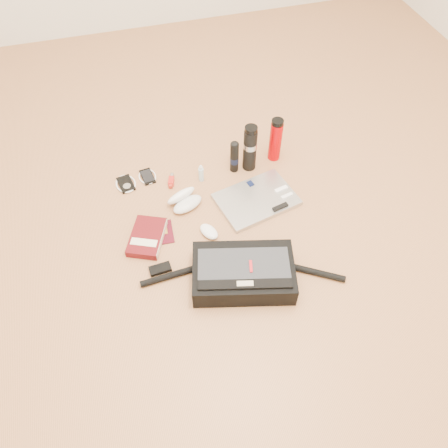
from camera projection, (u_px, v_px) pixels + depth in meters
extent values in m
plane|color=#AD7448|center=(223.00, 238.00, 2.01)|extent=(4.00, 4.00, 0.00)
cube|color=black|center=(243.00, 273.00, 1.84)|extent=(0.48, 0.36, 0.10)
cube|color=#292B30|center=(244.00, 268.00, 1.79)|extent=(0.41, 0.28, 0.01)
cube|color=black|center=(245.00, 284.00, 1.74)|extent=(0.38, 0.13, 0.01)
cube|color=beige|center=(245.00, 284.00, 1.73)|extent=(0.07, 0.04, 0.02)
cube|color=red|center=(251.00, 267.00, 1.78)|extent=(0.02, 0.06, 0.02)
cylinder|color=black|center=(170.00, 276.00, 1.87)|extent=(0.26, 0.05, 0.03)
cylinder|color=black|center=(315.00, 272.00, 1.88)|extent=(0.24, 0.16, 0.03)
cube|color=black|center=(160.00, 269.00, 1.90)|extent=(0.10, 0.05, 0.02)
cube|color=#B1B1B3|center=(256.00, 200.00, 2.14)|extent=(0.42, 0.34, 0.02)
cube|color=black|center=(250.00, 184.00, 2.19)|extent=(0.03, 0.04, 0.00)
cube|color=white|center=(281.00, 189.00, 2.16)|extent=(0.07, 0.03, 0.01)
cube|color=white|center=(287.00, 196.00, 2.13)|extent=(0.06, 0.03, 0.01)
cube|color=black|center=(280.00, 207.00, 2.09)|extent=(0.08, 0.04, 0.01)
cube|color=#4E0B0F|center=(147.00, 237.00, 1.99)|extent=(0.22, 0.26, 0.04)
cube|color=beige|center=(162.00, 239.00, 1.99)|extent=(0.09, 0.19, 0.03)
cube|color=beige|center=(144.00, 242.00, 1.95)|extent=(0.12, 0.08, 0.00)
cube|color=#470915|center=(162.00, 233.00, 2.03)|extent=(0.11, 0.14, 0.01)
cube|color=gold|center=(162.00, 230.00, 2.03)|extent=(0.05, 0.05, 0.00)
ellipsoid|color=white|center=(209.00, 232.00, 2.01)|extent=(0.10, 0.12, 0.03)
ellipsoid|color=silver|center=(188.00, 204.00, 2.11)|extent=(0.18, 0.14, 0.05)
ellipsoid|color=white|center=(181.00, 196.00, 2.12)|extent=(0.18, 0.14, 0.09)
ellipsoid|color=black|center=(182.00, 207.00, 2.09)|extent=(0.05, 0.04, 0.01)
ellipsoid|color=black|center=(193.00, 200.00, 2.12)|extent=(0.05, 0.04, 0.01)
cylinder|color=black|center=(187.00, 203.00, 2.10)|extent=(0.02, 0.01, 0.00)
cube|color=black|center=(126.00, 184.00, 2.21)|extent=(0.09, 0.12, 0.01)
cylinder|color=#9A9A9C|center=(127.00, 186.00, 2.20)|extent=(0.05, 0.05, 0.00)
torus|color=white|center=(126.00, 184.00, 2.21)|extent=(0.12, 0.12, 0.01)
cube|color=black|center=(147.00, 177.00, 2.25)|extent=(0.07, 0.12, 0.01)
cube|color=black|center=(147.00, 176.00, 2.24)|extent=(0.06, 0.09, 0.00)
torus|color=white|center=(147.00, 176.00, 2.25)|extent=(0.10, 0.10, 0.01)
cube|color=red|center=(171.00, 181.00, 2.22)|extent=(0.04, 0.06, 0.02)
cube|color=#A92719|center=(171.00, 186.00, 2.20)|extent=(0.02, 0.02, 0.02)
cylinder|color=#A4A4A7|center=(172.00, 176.00, 2.24)|extent=(0.03, 0.04, 0.02)
cylinder|color=#B6DCEE|center=(201.00, 174.00, 2.21)|extent=(0.03, 0.03, 0.08)
cylinder|color=silver|center=(201.00, 168.00, 2.17)|extent=(0.02, 0.02, 0.02)
cylinder|color=silver|center=(201.00, 166.00, 2.16)|extent=(0.01, 0.01, 0.01)
cylinder|color=black|center=(234.00, 157.00, 2.22)|extent=(0.06, 0.06, 0.18)
cylinder|color=black|center=(234.00, 160.00, 2.23)|extent=(0.06, 0.06, 0.03)
ellipsoid|color=black|center=(235.00, 144.00, 2.15)|extent=(0.05, 0.05, 0.02)
cylinder|color=black|center=(250.00, 150.00, 2.20)|extent=(0.08, 0.08, 0.24)
cylinder|color=#B8B8BA|center=(250.00, 145.00, 2.18)|extent=(0.08, 0.08, 0.03)
cylinder|color=black|center=(251.00, 129.00, 2.10)|extent=(0.07, 0.07, 0.02)
cylinder|color=#B40004|center=(275.00, 141.00, 2.25)|extent=(0.07, 0.07, 0.22)
cylinder|color=black|center=(278.00, 122.00, 2.16)|extent=(0.07, 0.07, 0.02)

